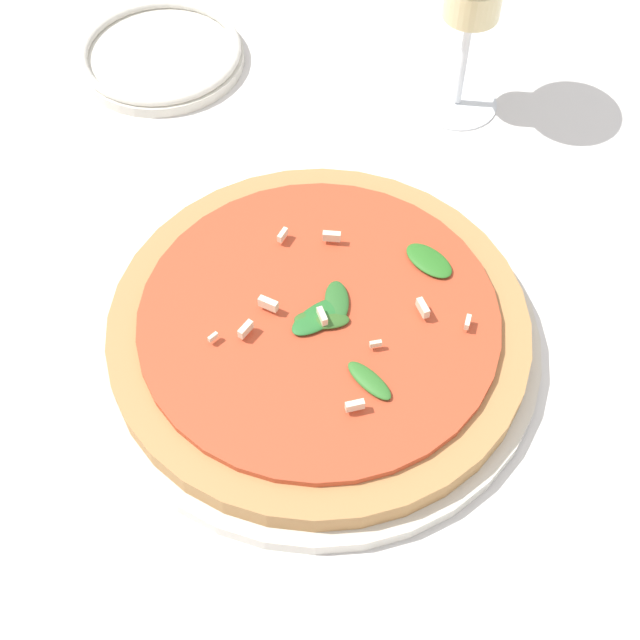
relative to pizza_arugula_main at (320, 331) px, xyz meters
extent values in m
plane|color=silver|center=(0.00, -0.02, -0.02)|extent=(6.00, 6.00, 0.00)
cylinder|color=silver|center=(0.00, 0.00, -0.01)|extent=(0.32, 0.32, 0.01)
cylinder|color=#B7844C|center=(0.00, 0.00, 0.00)|extent=(0.30, 0.30, 0.02)
cylinder|color=#C64728|center=(0.00, 0.00, 0.02)|extent=(0.25, 0.25, 0.01)
ellipsoid|color=#2D682A|center=(0.01, 0.01, 0.02)|extent=(0.03, 0.04, 0.01)
ellipsoid|color=#276D2C|center=(0.00, 0.00, 0.02)|extent=(0.05, 0.03, 0.01)
ellipsoid|color=#33752A|center=(0.01, -0.06, 0.02)|extent=(0.03, 0.04, 0.01)
ellipsoid|color=#346425|center=(0.00, -0.01, 0.02)|extent=(0.04, 0.03, 0.01)
ellipsoid|color=#2D7424|center=(0.09, 0.01, 0.02)|extent=(0.04, 0.05, 0.01)
cube|color=beige|center=(-0.03, 0.02, 0.03)|extent=(0.01, 0.01, 0.01)
cube|color=beige|center=(-0.01, -0.08, 0.03)|extent=(0.01, 0.01, 0.01)
cube|color=beige|center=(0.00, 0.07, 0.03)|extent=(0.01, 0.01, 0.01)
cube|color=beige|center=(0.09, -0.05, 0.03)|extent=(0.01, 0.01, 0.01)
cube|color=beige|center=(0.07, -0.03, 0.03)|extent=(0.00, 0.01, 0.01)
cube|color=beige|center=(0.00, -0.01, 0.03)|extent=(0.00, 0.01, 0.01)
cube|color=beige|center=(0.02, -0.04, 0.03)|extent=(0.01, 0.00, 0.00)
cube|color=beige|center=(-0.08, 0.01, 0.03)|extent=(0.01, 0.01, 0.00)
cube|color=beige|center=(-0.05, 0.00, 0.03)|extent=(0.01, 0.01, 0.01)
cube|color=beige|center=(0.03, 0.06, 0.03)|extent=(0.01, 0.01, 0.01)
cylinder|color=white|center=(0.21, 0.20, -0.01)|extent=(0.07, 0.07, 0.00)
cylinder|color=white|center=(0.21, 0.20, 0.03)|extent=(0.01, 0.01, 0.09)
cylinder|color=silver|center=(-0.02, 0.35, -0.01)|extent=(0.15, 0.15, 0.01)
torus|color=silver|center=(-0.02, 0.35, 0.00)|extent=(0.15, 0.15, 0.01)
camera|label=1|loc=(-0.13, -0.34, 0.52)|focal=50.00mm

